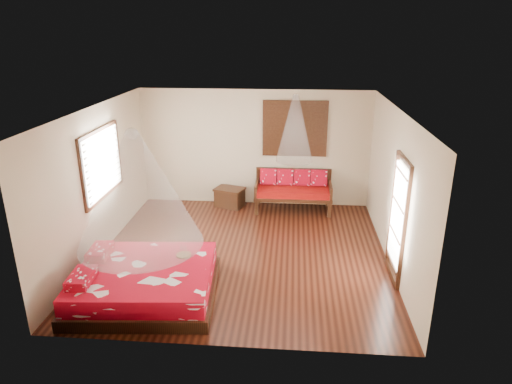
{
  "coord_description": "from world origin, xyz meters",
  "views": [
    {
      "loc": [
        0.91,
        -7.88,
        4.15
      ],
      "look_at": [
        0.22,
        0.35,
        1.15
      ],
      "focal_mm": 32.0,
      "sensor_mm": 36.0,
      "label": 1
    }
  ],
  "objects": [
    {
      "name": "bed",
      "position": [
        -1.44,
        -1.6,
        0.25
      ],
      "size": [
        2.38,
        2.19,
        0.65
      ],
      "rotation": [
        0.0,
        0.0,
        0.08
      ],
      "color": "black",
      "rests_on": "floor"
    },
    {
      "name": "wine_tray",
      "position": [
        -0.88,
        -1.12,
        0.55
      ],
      "size": [
        0.25,
        0.25,
        0.21
      ],
      "rotation": [
        0.0,
        0.0,
        -0.4
      ],
      "color": "brown",
      "rests_on": "bed"
    },
    {
      "name": "mosquito_net_daybed",
      "position": [
        0.94,
        2.25,
        2.0
      ],
      "size": [
        0.84,
        0.84,
        1.5
      ],
      "primitive_type": "cone",
      "color": "silver",
      "rests_on": "ceiling"
    },
    {
      "name": "shutter_panel",
      "position": [
        0.94,
        2.72,
        1.9
      ],
      "size": [
        1.52,
        0.06,
        1.32
      ],
      "color": "black",
      "rests_on": "wall_back"
    },
    {
      "name": "mosquito_net_main",
      "position": [
        -1.41,
        -1.6,
        1.85
      ],
      "size": [
        1.93,
        1.93,
        1.8
      ],
      "primitive_type": "cone",
      "color": "silver",
      "rests_on": "ceiling"
    },
    {
      "name": "daybed",
      "position": [
        0.94,
        2.38,
        0.52
      ],
      "size": [
        1.81,
        0.8,
        0.95
      ],
      "color": "black",
      "rests_on": "floor"
    },
    {
      "name": "room",
      "position": [
        0.0,
        0.0,
        1.4
      ],
      "size": [
        5.54,
        5.54,
        2.84
      ],
      "color": "black",
      "rests_on": "ground"
    },
    {
      "name": "window_left",
      "position": [
        -2.71,
        0.2,
        1.7
      ],
      "size": [
        0.1,
        1.74,
        1.34
      ],
      "color": "black",
      "rests_on": "wall_left"
    },
    {
      "name": "glazed_door",
      "position": [
        2.72,
        -0.6,
        1.07
      ],
      "size": [
        0.08,
        1.02,
        2.16
      ],
      "color": "black",
      "rests_on": "floor"
    },
    {
      "name": "storage_chest",
      "position": [
        -0.6,
        2.45,
        0.24
      ],
      "size": [
        0.8,
        0.68,
        0.47
      ],
      "rotation": [
        0.0,
        0.0,
        -0.33
      ],
      "color": "black",
      "rests_on": "floor"
    }
  ]
}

